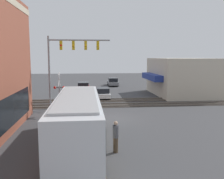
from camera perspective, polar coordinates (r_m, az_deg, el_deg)
name	(u,v)px	position (r m, az deg, el deg)	size (l,w,h in m)	color
ground_plane	(113,119)	(22.17, 0.17, -6.70)	(120.00, 120.00, 0.00)	#424244
shop_building	(182,77)	(37.22, 15.79, 2.87)	(10.66, 9.14, 5.22)	beige
city_bus	(78,119)	(15.25, -7.82, -6.62)	(11.00, 2.59, 3.15)	silver
traffic_signal_gantry	(68,55)	(26.14, -10.04, 7.77)	(0.42, 6.34, 7.53)	gray
crossing_signal	(59,88)	(26.16, -11.95, 0.44)	(1.41, 1.18, 3.81)	gray
rail_track_near	(107,105)	(28.00, -1.10, -3.63)	(2.60, 60.00, 0.15)	#332D28
rail_track_far	(105,100)	(31.13, -1.58, -2.50)	(2.60, 60.00, 0.15)	#332D28
parked_car_white	(103,93)	(32.91, -2.18, -0.85)	(4.40, 1.82, 1.40)	silver
parked_car_red	(83,87)	(39.54, -6.56, 0.57)	(4.70, 1.82, 1.48)	#B21E19
parked_car_grey	(113,82)	(46.96, 0.16, 1.73)	(4.64, 1.82, 1.50)	slate
pedestrian_near_bus	(116,136)	(14.41, 0.84, -10.67)	(0.34, 0.34, 1.84)	#473828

